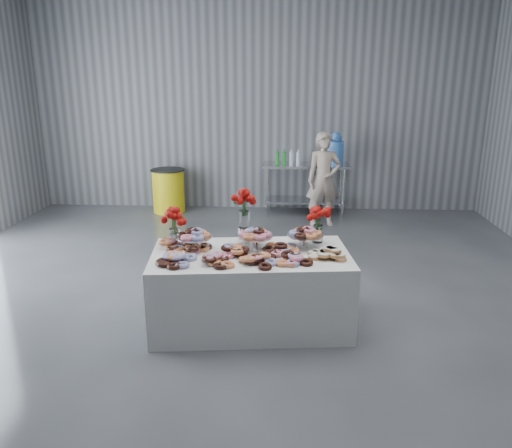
{
  "coord_description": "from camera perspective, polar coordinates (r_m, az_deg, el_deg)",
  "views": [
    {
      "loc": [
        0.48,
        -4.58,
        2.4
      ],
      "look_at": [
        0.21,
        0.26,
        0.95
      ],
      "focal_mm": 35.0,
      "sensor_mm": 36.0,
      "label": 1
    }
  ],
  "objects": [
    {
      "name": "drink_bottles",
      "position": [
        8.68,
        3.65,
        7.65
      ],
      "size": [
        0.54,
        0.08,
        0.27
      ],
      "primitive_type": null,
      "color": "#268C33",
      "rests_on": "prep_table"
    },
    {
      "name": "danish_pile",
      "position": [
        4.74,
        8.56,
        -3.16
      ],
      "size": [
        0.48,
        0.48,
        0.11
      ],
      "primitive_type": null,
      "color": "white",
      "rests_on": "display_table"
    },
    {
      "name": "trash_barrel",
      "position": [
        9.14,
        -9.97,
        3.79
      ],
      "size": [
        0.61,
        0.61,
        0.78
      ],
      "rotation": [
        0.0,
        0.0,
        0.07
      ],
      "color": "yellow",
      "rests_on": "ground"
    },
    {
      "name": "bouquet_left",
      "position": [
        4.99,
        -9.39,
        0.73
      ],
      "size": [
        0.26,
        0.26,
        0.42
      ],
      "color": "white",
      "rests_on": "display_table"
    },
    {
      "name": "display_table",
      "position": [
        4.95,
        -0.61,
        -7.44
      ],
      "size": [
        1.99,
        1.19,
        0.75
      ],
      "primitive_type": "cube",
      "rotation": [
        0.0,
        0.0,
        0.11
      ],
      "color": "white",
      "rests_on": "ground"
    },
    {
      "name": "bouquet_center",
      "position": [
        5.03,
        -1.36,
        2.07
      ],
      "size": [
        0.26,
        0.26,
        0.57
      ],
      "color": "silver",
      "rests_on": "display_table"
    },
    {
      "name": "donut_mounds",
      "position": [
        4.75,
        -0.67,
        -3.06
      ],
      "size": [
        1.88,
        0.99,
        0.09
      ],
      "primitive_type": null,
      "rotation": [
        0.0,
        0.0,
        0.11
      ],
      "color": "#E88F54",
      "rests_on": "display_table"
    },
    {
      "name": "cake_stand_mid",
      "position": [
        4.91,
        -0.11,
        -1.21
      ],
      "size": [
        0.36,
        0.36,
        0.17
      ],
      "color": "silver",
      "rests_on": "display_table"
    },
    {
      "name": "room_walls",
      "position": [
        4.71,
        -6.38,
        19.52
      ],
      "size": [
        8.04,
        9.04,
        4.02
      ],
      "color": "gray",
      "rests_on": "ground"
    },
    {
      "name": "cake_stand_left",
      "position": [
        4.92,
        -7.12,
        -1.31
      ],
      "size": [
        0.36,
        0.36,
        0.17
      ],
      "color": "silver",
      "rests_on": "display_table"
    },
    {
      "name": "water_jug",
      "position": [
        8.81,
        9.06,
        8.37
      ],
      "size": [
        0.28,
        0.28,
        0.55
      ],
      "color": "#4488E8",
      "rests_on": "prep_table"
    },
    {
      "name": "person",
      "position": [
        8.19,
        7.73,
        5.05
      ],
      "size": [
        0.61,
        0.46,
        1.53
      ],
      "primitive_type": "imported",
      "rotation": [
        0.0,
        0.0,
        0.18
      ],
      "color": "#CC8C93",
      "rests_on": "ground"
    },
    {
      "name": "bouquet_right",
      "position": [
        5.08,
        7.15,
        1.11
      ],
      "size": [
        0.26,
        0.26,
        0.42
      ],
      "color": "white",
      "rests_on": "display_table"
    },
    {
      "name": "prep_table",
      "position": [
        8.87,
        5.67,
        5.06
      ],
      "size": [
        1.5,
        0.6,
        0.9
      ],
      "color": "silver",
      "rests_on": "ground"
    },
    {
      "name": "cake_stand_right",
      "position": [
        4.96,
        5.67,
        -1.12
      ],
      "size": [
        0.36,
        0.36,
        0.17
      ],
      "color": "silver",
      "rests_on": "display_table"
    },
    {
      "name": "ground",
      "position": [
        5.19,
        -2.52,
        -10.85
      ],
      "size": [
        9.0,
        9.0,
        0.0
      ],
      "primitive_type": "plane",
      "color": "#383A40",
      "rests_on": "ground"
    }
  ]
}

